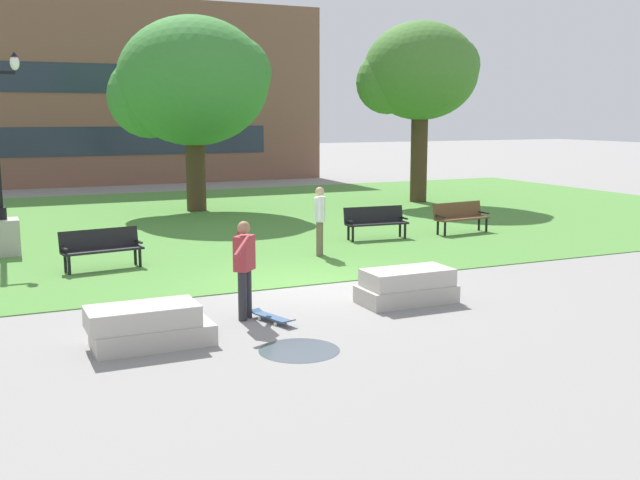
% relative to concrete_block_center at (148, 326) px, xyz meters
% --- Properties ---
extents(ground_plane, '(140.00, 140.00, 0.00)m').
position_rel_concrete_block_center_xyz_m(ground_plane, '(3.86, 2.69, -0.31)').
color(ground_plane, gray).
extents(grass_lawn, '(40.00, 20.00, 0.02)m').
position_rel_concrete_block_center_xyz_m(grass_lawn, '(3.86, 12.69, -0.30)').
color(grass_lawn, '#4C8438').
rests_on(grass_lawn, ground).
extents(concrete_block_center, '(1.87, 0.90, 0.64)m').
position_rel_concrete_block_center_xyz_m(concrete_block_center, '(0.00, 0.00, 0.00)').
color(concrete_block_center, '#B2ADA3').
rests_on(concrete_block_center, ground).
extents(concrete_block_left, '(1.80, 0.90, 0.64)m').
position_rel_concrete_block_center_xyz_m(concrete_block_left, '(4.98, 0.66, 0.00)').
color(concrete_block_left, '#B2ADA3').
rests_on(concrete_block_left, ground).
extents(person_skateboarder, '(0.81, 1.33, 1.71)m').
position_rel_concrete_block_center_xyz_m(person_skateboarder, '(1.84, 0.83, 0.67)').
color(person_skateboarder, '#28282D').
rests_on(person_skateboarder, ground).
extents(skateboard, '(0.50, 1.03, 0.14)m').
position_rel_concrete_block_center_xyz_m(skateboard, '(2.20, 0.45, -0.22)').
color(skateboard, '#2D4C75').
rests_on(skateboard, ground).
extents(puddle, '(1.23, 1.23, 0.01)m').
position_rel_concrete_block_center_xyz_m(puddle, '(2.00, -1.17, -0.30)').
color(puddle, '#47515B').
rests_on(puddle, ground).
extents(park_bench_near_left, '(1.86, 0.78, 0.90)m').
position_rel_concrete_block_center_xyz_m(park_bench_near_left, '(0.24, 6.15, 0.23)').
color(park_bench_near_left, black).
rests_on(park_bench_near_left, grass_lawn).
extents(park_bench_near_right, '(1.85, 0.72, 0.90)m').
position_rel_concrete_block_center_xyz_m(park_bench_near_right, '(10.71, 7.10, 0.23)').
color(park_bench_near_right, brown).
rests_on(park_bench_near_right, grass_lawn).
extents(park_bench_far_right, '(1.84, 0.67, 0.90)m').
position_rel_concrete_block_center_xyz_m(park_bench_far_right, '(7.92, 7.23, 0.23)').
color(park_bench_far_right, black).
rests_on(park_bench_far_right, grass_lawn).
extents(lamp_post_right, '(1.32, 0.80, 4.97)m').
position_rel_concrete_block_center_xyz_m(lamp_post_right, '(-1.75, 8.92, 0.72)').
color(lamp_post_right, '#ADA89E').
rests_on(lamp_post_right, grass_lawn).
extents(tree_far_left, '(5.63, 5.37, 6.92)m').
position_rel_concrete_block_center_xyz_m(tree_far_left, '(4.94, 15.47, 4.27)').
color(tree_far_left, '#42301E').
rests_on(tree_far_left, grass_lawn).
extents(tree_near_left, '(4.72, 4.49, 7.06)m').
position_rel_concrete_block_center_xyz_m(tree_near_left, '(13.82, 14.52, 4.77)').
color(tree_near_left, '#42301E').
rests_on(tree_near_left, grass_lawn).
extents(person_bystander_near_lawn, '(0.44, 0.69, 1.71)m').
position_rel_concrete_block_center_xyz_m(person_bystander_near_lawn, '(5.43, 5.57, 0.68)').
color(person_bystander_near_lawn, brown).
rests_on(person_bystander_near_lawn, grass_lawn).
extents(building_facade_distant, '(26.41, 1.03, 9.14)m').
position_rel_concrete_block_center_xyz_m(building_facade_distant, '(1.89, 27.19, 4.26)').
color(building_facade_distant, brown).
rests_on(building_facade_distant, ground).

